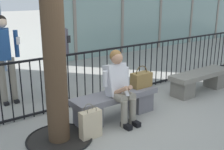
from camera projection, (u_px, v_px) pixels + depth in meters
ground_plane at (115, 117)px, 4.92m from camera, size 60.00×60.00×0.00m
stone_bench at (115, 103)px, 4.84m from camera, size 1.60×0.44×0.45m
seated_person_with_phone at (119, 84)px, 4.62m from camera, size 0.52×0.66×1.21m
handbag_on_bench at (141, 80)px, 5.07m from camera, size 0.38×0.20×0.40m
shopping_bag at (91, 124)px, 4.17m from camera, size 0.33×0.14×0.53m
bystander_at_railing at (56, 51)px, 5.46m from camera, size 0.55×0.44×1.71m
bystander_further_back at (5, 53)px, 5.28m from camera, size 0.55×0.43×1.71m
plaza_railing at (89, 77)px, 5.44m from camera, size 9.36×0.04×1.04m
stone_bench_far at (200, 80)px, 6.12m from camera, size 1.60×0.44×0.45m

